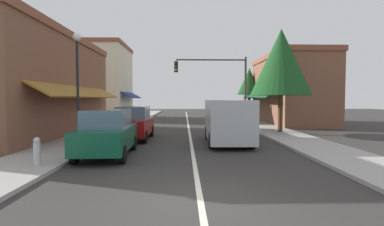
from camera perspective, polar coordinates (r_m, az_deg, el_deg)
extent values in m
plane|color=#33302D|center=(24.15, -0.70, -2.46)|extent=(80.00, 80.00, 0.00)
cube|color=#A39E99|center=(24.69, -13.58, -2.28)|extent=(2.60, 56.00, 0.12)
cube|color=#A39E99|center=(24.84, 12.10, -2.24)|extent=(2.60, 56.00, 0.12)
cube|color=silver|center=(24.15, -0.70, -2.45)|extent=(0.14, 52.00, 0.01)
cube|color=brown|center=(20.21, -28.26, 4.19)|extent=(5.22, 14.00, 5.62)
cube|color=brown|center=(20.52, -28.45, 12.62)|extent=(5.42, 14.20, 0.40)
cube|color=slate|center=(19.20, -21.35, 0.20)|extent=(0.08, 10.64, 1.80)
cube|color=olive|center=(18.99, -19.68, 3.83)|extent=(1.27, 11.76, 0.73)
cube|color=slate|center=(16.43, -25.20, 8.99)|extent=(0.08, 1.10, 1.30)
cube|color=slate|center=(22.19, -18.75, 7.41)|extent=(0.08, 1.10, 1.30)
cube|color=brown|center=(27.67, 18.15, 3.84)|extent=(4.30, 10.00, 5.57)
cube|color=brown|center=(27.89, 18.24, 9.98)|extent=(4.50, 10.20, 0.40)
cube|color=slate|center=(27.04, 13.93, 0.99)|extent=(0.08, 7.60, 1.80)
cube|color=#194C2D|center=(26.88, 12.71, 3.55)|extent=(1.27, 8.40, 0.73)
cube|color=slate|center=(24.98, 15.36, 6.83)|extent=(0.08, 1.10, 1.30)
cube|color=slate|center=(29.21, 12.84, 6.25)|extent=(0.08, 1.10, 1.30)
cube|color=beige|center=(35.33, -16.82, 5.39)|extent=(5.64, 8.00, 7.79)
cube|color=brown|center=(35.76, -16.91, 11.95)|extent=(5.84, 8.20, 0.40)
cube|color=slate|center=(34.67, -12.36, 1.37)|extent=(0.08, 6.08, 1.80)
cube|color=navy|center=(34.56, -11.38, 3.36)|extent=(1.27, 6.72, 0.73)
cube|color=slate|center=(33.12, -13.01, 8.59)|extent=(0.08, 1.10, 1.30)
cube|color=slate|center=(36.56, -11.90, 8.04)|extent=(0.08, 1.10, 1.30)
cube|color=#0F4C33|center=(11.86, -15.71, -4.51)|extent=(1.84, 4.15, 0.80)
cube|color=slate|center=(11.70, -15.86, -1.02)|extent=(1.58, 2.04, 0.66)
cylinder|color=black|center=(13.40, -17.75, -5.44)|extent=(0.22, 0.63, 0.62)
cylinder|color=black|center=(13.10, -11.00, -5.54)|extent=(0.22, 0.63, 0.62)
cylinder|color=black|center=(10.84, -21.37, -7.41)|extent=(0.22, 0.63, 0.62)
cylinder|color=black|center=(10.46, -13.03, -7.66)|extent=(0.22, 0.63, 0.62)
cube|color=maroon|center=(16.36, -11.01, -2.49)|extent=(1.77, 4.12, 0.80)
cube|color=slate|center=(16.22, -11.10, 0.05)|extent=(1.55, 2.02, 0.66)
cylinder|color=black|center=(17.88, -12.73, -3.36)|extent=(0.21, 0.62, 0.62)
cylinder|color=black|center=(17.62, -7.68, -3.40)|extent=(0.21, 0.62, 0.62)
cylinder|color=black|center=(15.26, -14.84, -4.42)|extent=(0.21, 0.62, 0.62)
cylinder|color=black|center=(14.95, -8.92, -4.50)|extent=(0.21, 0.62, 0.62)
cube|color=#B2B7BC|center=(14.73, 6.76, -1.24)|extent=(2.08, 5.05, 1.90)
cube|color=slate|center=(17.09, 5.80, 0.74)|extent=(1.73, 0.31, 0.84)
cube|color=black|center=(17.35, 5.72, -2.92)|extent=(1.87, 0.24, 0.24)
cylinder|color=black|center=(16.27, 2.99, -3.71)|extent=(0.26, 0.73, 0.72)
cylinder|color=black|center=(16.46, 9.15, -3.67)|extent=(0.26, 0.73, 0.72)
cylinder|color=black|center=(13.20, 3.74, -5.22)|extent=(0.26, 0.73, 0.72)
cylinder|color=black|center=(13.43, 11.30, -5.13)|extent=(0.26, 0.73, 0.72)
cylinder|color=#333333|center=(25.63, 10.09, 4.14)|extent=(0.18, 0.18, 5.67)
cylinder|color=#333333|center=(25.41, 3.62, 10.03)|extent=(5.79, 0.12, 0.12)
cube|color=black|center=(25.06, -3.03, 8.75)|extent=(0.30, 0.24, 0.90)
sphere|color=#420F0F|center=(24.97, -3.04, 9.42)|extent=(0.20, 0.20, 0.20)
sphere|color=#3D2D0C|center=(24.94, -3.04, 8.78)|extent=(0.20, 0.20, 0.20)
sphere|color=green|center=(24.91, -3.04, 8.14)|extent=(0.20, 0.20, 0.20)
cylinder|color=black|center=(14.45, -20.82, 3.31)|extent=(0.12, 0.12, 4.75)
sphere|color=white|center=(14.71, -21.00, 13.31)|extent=(0.36, 0.36, 0.36)
cylinder|color=#4C331E|center=(19.53, 16.40, 0.55)|extent=(0.30, 0.30, 2.96)
cone|color=#19471E|center=(19.64, 16.51, 9.25)|extent=(3.73, 3.73, 4.11)
cylinder|color=#4C331E|center=(31.45, 10.77, 1.41)|extent=(0.30, 0.30, 2.98)
cone|color=#19471E|center=(31.49, 10.81, 5.90)|extent=(2.45, 2.45, 2.69)
cylinder|color=#B2B2B7|center=(10.58, -27.32, -6.90)|extent=(0.22, 0.22, 0.70)
sphere|color=#B2B2B7|center=(10.52, -27.37, -4.64)|extent=(0.20, 0.20, 0.20)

